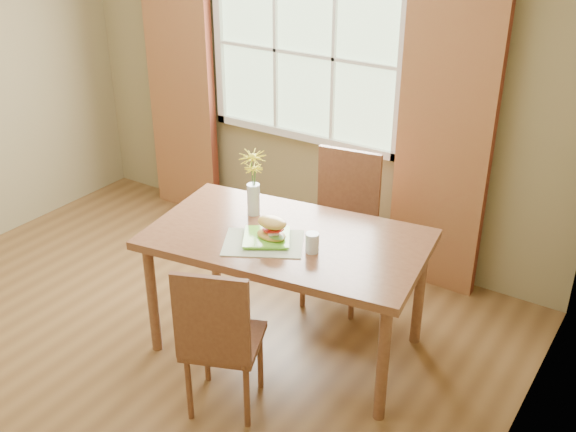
# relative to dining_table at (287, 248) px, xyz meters

# --- Properties ---
(room) EXTENTS (4.24, 3.84, 2.74)m
(room) POSITION_rel_dining_table_xyz_m (-0.69, -0.58, 0.64)
(room) COLOR brown
(room) RESTS_ON ground
(window) EXTENTS (1.62, 0.06, 1.32)m
(window) POSITION_rel_dining_table_xyz_m (-0.69, 1.30, 0.79)
(window) COLOR #A5C897
(window) RESTS_ON room
(curtain_left) EXTENTS (0.65, 0.08, 2.20)m
(curtain_left) POSITION_rel_dining_table_xyz_m (-1.84, 1.20, 0.39)
(curtain_left) COLOR #5F2416
(curtain_left) RESTS_ON room
(curtain_right) EXTENTS (0.65, 0.08, 2.20)m
(curtain_right) POSITION_rel_dining_table_xyz_m (0.46, 1.20, 0.39)
(curtain_right) COLOR #5F2416
(curtain_right) RESTS_ON room
(dining_table) EXTENTS (1.73, 1.14, 0.79)m
(dining_table) POSITION_rel_dining_table_xyz_m (0.00, 0.00, 0.00)
(dining_table) COLOR brown
(dining_table) RESTS_ON room
(chair_near) EXTENTS (0.51, 0.51, 0.95)m
(chair_near) POSITION_rel_dining_table_xyz_m (0.03, -0.70, -0.19)
(chair_near) COLOR brown
(chair_near) RESTS_ON room
(chair_far) EXTENTS (0.50, 0.50, 1.05)m
(chair_far) POSITION_rel_dining_table_xyz_m (-0.01, 0.71, -0.13)
(chair_far) COLOR brown
(chair_far) RESTS_ON room
(placemat) EXTENTS (0.55, 0.51, 0.01)m
(placemat) POSITION_rel_dining_table_xyz_m (-0.06, -0.15, 0.08)
(placemat) COLOR beige
(placemat) RESTS_ON dining_table
(plate) EXTENTS (0.36, 0.36, 0.01)m
(plate) POSITION_rel_dining_table_xyz_m (-0.06, -0.11, 0.09)
(plate) COLOR #75DA36
(plate) RESTS_ON placemat
(croissant_sandwich) EXTENTS (0.19, 0.13, 0.14)m
(croissant_sandwich) POSITION_rel_dining_table_xyz_m (-0.03, -0.11, 0.17)
(croissant_sandwich) COLOR #EEC351
(croissant_sandwich) RESTS_ON plate
(water_glass) EXTENTS (0.08, 0.08, 0.11)m
(water_glass) POSITION_rel_dining_table_xyz_m (0.22, -0.08, 0.14)
(water_glass) COLOR silver
(water_glass) RESTS_ON dining_table
(flower_vase) EXTENTS (0.17, 0.17, 0.41)m
(flower_vase) POSITION_rel_dining_table_xyz_m (-0.33, 0.12, 0.33)
(flower_vase) COLOR silver
(flower_vase) RESTS_ON dining_table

